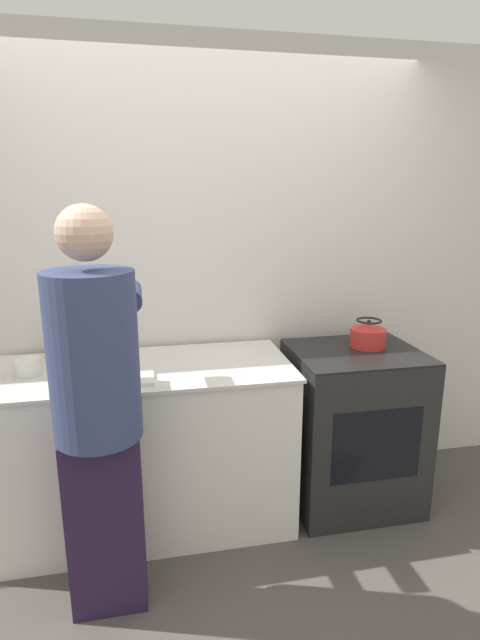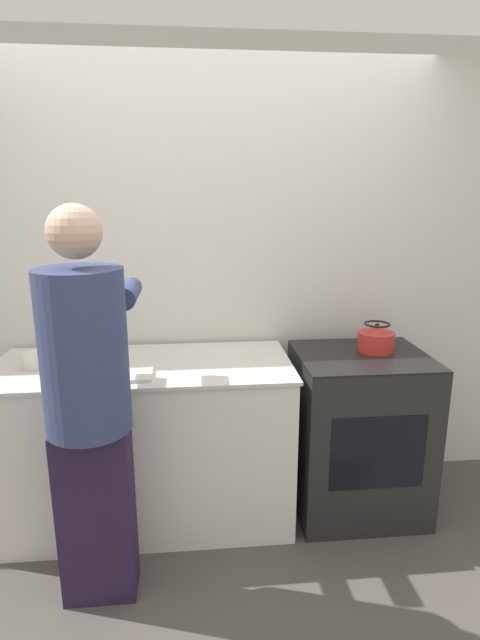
{
  "view_description": "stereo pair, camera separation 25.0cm",
  "coord_description": "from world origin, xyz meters",
  "px_view_note": "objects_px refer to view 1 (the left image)",
  "views": [
    {
      "loc": [
        -0.36,
        -2.14,
        1.77
      ],
      "look_at": [
        0.12,
        0.23,
        1.15
      ],
      "focal_mm": 28.0,
      "sensor_mm": 36.0,
      "label": 1
    },
    {
      "loc": [
        -0.11,
        -2.18,
        1.77
      ],
      "look_at": [
        0.12,
        0.23,
        1.15
      ],
      "focal_mm": 28.0,
      "sensor_mm": 36.0,
      "label": 2
    }
  ],
  "objects_px": {
    "person": "(98,405)",
    "knife": "(106,380)",
    "cutting_board": "(112,380)",
    "bowl_prep": "(28,367)",
    "canister_jar": "(66,343)",
    "oven": "(352,427)",
    "kettle": "(368,335)"
  },
  "relations": [
    {
      "from": "person",
      "to": "knife",
      "type": "relative_size",
      "value": 7.91
    },
    {
      "from": "bowl_prep",
      "to": "person",
      "type": "bearing_deg",
      "value": -55.57
    },
    {
      "from": "cutting_board",
      "to": "canister_jar",
      "type": "relative_size",
      "value": 2.49
    },
    {
      "from": "person",
      "to": "cutting_board",
      "type": "relative_size",
      "value": 4.38
    },
    {
      "from": "cutting_board",
      "to": "kettle",
      "type": "bearing_deg",
      "value": 8.7
    },
    {
      "from": "person",
      "to": "cutting_board",
      "type": "bearing_deg",
      "value": 83.94
    },
    {
      "from": "oven",
      "to": "bowl_prep",
      "type": "relative_size",
      "value": 7.14
    },
    {
      "from": "cutting_board",
      "to": "bowl_prep",
      "type": "relative_size",
      "value": 3.07
    },
    {
      "from": "knife",
      "to": "kettle",
      "type": "bearing_deg",
      "value": 27.9
    },
    {
      "from": "person",
      "to": "knife",
      "type": "bearing_deg",
      "value": 87.68
    },
    {
      "from": "knife",
      "to": "person",
      "type": "bearing_deg",
      "value": -73.82
    },
    {
      "from": "knife",
      "to": "canister_jar",
      "type": "distance_m",
      "value": 0.51
    },
    {
      "from": "cutting_board",
      "to": "person",
      "type": "bearing_deg",
      "value": -96.06
    },
    {
      "from": "cutting_board",
      "to": "bowl_prep",
      "type": "xyz_separation_m",
      "value": [
        -0.41,
        0.18,
        0.03
      ]
    },
    {
      "from": "oven",
      "to": "knife",
      "type": "height_order",
      "value": "knife"
    },
    {
      "from": "kettle",
      "to": "bowl_prep",
      "type": "height_order",
      "value": "kettle"
    },
    {
      "from": "oven",
      "to": "kettle",
      "type": "bearing_deg",
      "value": 32.45
    },
    {
      "from": "oven",
      "to": "cutting_board",
      "type": "relative_size",
      "value": 2.33
    },
    {
      "from": "knife",
      "to": "canister_jar",
      "type": "xyz_separation_m",
      "value": [
        -0.23,
        0.45,
        0.06
      ]
    },
    {
      "from": "canister_jar",
      "to": "bowl_prep",
      "type": "bearing_deg",
      "value": -122.45
    },
    {
      "from": "oven",
      "to": "knife",
      "type": "relative_size",
      "value": 4.2
    },
    {
      "from": "cutting_board",
      "to": "knife",
      "type": "xyz_separation_m",
      "value": [
        -0.02,
        -0.02,
        0.01
      ]
    },
    {
      "from": "kettle",
      "to": "bowl_prep",
      "type": "distance_m",
      "value": 1.81
    },
    {
      "from": "kettle",
      "to": "canister_jar",
      "type": "bearing_deg",
      "value": 172.76
    },
    {
      "from": "cutting_board",
      "to": "bowl_prep",
      "type": "height_order",
      "value": "bowl_prep"
    },
    {
      "from": "cutting_board",
      "to": "kettle",
      "type": "distance_m",
      "value": 1.42
    },
    {
      "from": "cutting_board",
      "to": "canister_jar",
      "type": "bearing_deg",
      "value": 120.78
    },
    {
      "from": "person",
      "to": "canister_jar",
      "type": "distance_m",
      "value": 0.81
    },
    {
      "from": "oven",
      "to": "person",
      "type": "distance_m",
      "value": 1.52
    },
    {
      "from": "oven",
      "to": "knife",
      "type": "xyz_separation_m",
      "value": [
        -1.34,
        -0.18,
        0.46
      ]
    },
    {
      "from": "canister_jar",
      "to": "kettle",
      "type": "bearing_deg",
      "value": -7.24
    },
    {
      "from": "oven",
      "to": "cutting_board",
      "type": "xyz_separation_m",
      "value": [
        -1.31,
        -0.16,
        0.45
      ]
    }
  ]
}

